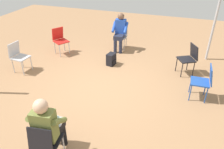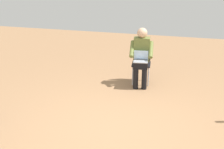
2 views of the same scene
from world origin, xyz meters
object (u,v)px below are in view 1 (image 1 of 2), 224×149
chair_east (18,55)px  person_in_blue (120,30)px  chair_south (121,34)px  backpack_near_laptop_user (111,60)px  chair_southwest (189,57)px  chair_southeast (60,39)px  person_with_laptop (48,125)px  chair_west (204,80)px  chair_north (45,142)px

chair_east → person_in_blue: 3.21m
chair_south → person_in_blue: size_ratio=0.69×
backpack_near_laptop_user → chair_east: bearing=27.0°
chair_southwest → chair_southeast: 4.00m
chair_south → person_with_laptop: (-0.22, 4.73, 0.20)m
chair_southwest → chair_west: size_ratio=1.00×
chair_south → person_in_blue: (-0.01, 0.17, 0.20)m
chair_southeast → person_with_laptop: size_ratio=0.69×
chair_east → chair_southeast: 1.50m
chair_southeast → chair_west: bearing=107.3°
chair_southwest → chair_southeast: (3.99, -0.07, 0.00)m
chair_southeast → chair_southwest: bearing=121.5°
chair_west → chair_east: bearing=91.8°
chair_north → backpack_near_laptop_user: size_ratio=2.36×
chair_south → backpack_near_laptop_user: 1.34m
chair_west → person_with_laptop: bearing=135.3°
chair_southwest → chair_south: size_ratio=1.00×
chair_southeast → backpack_near_laptop_user: size_ratio=2.36×
chair_south → person_with_laptop: 4.74m
chair_southwest → backpack_near_laptop_user: bearing=65.9°
chair_south → chair_north: bearing=89.3°
person_with_laptop → chair_east: bearing=129.7°
chair_east → chair_south: bearing=143.6°
chair_west → person_in_blue: size_ratio=0.69×
chair_southwest → chair_southeast: same height
chair_southeast → chair_west: 4.50m
chair_north → chair_south: bearing=85.4°
chair_southeast → chair_west: (-4.35, 1.18, 0.00)m
chair_southwest → person_with_laptop: size_ratio=0.69×
person_with_laptop → chair_southwest: bearing=53.2°
backpack_near_laptop_user → chair_southeast: bearing=-7.9°
person_with_laptop → backpack_near_laptop_user: size_ratio=3.44×
chair_southwest → chair_west: bearing=168.7°
chair_southwest → backpack_near_laptop_user: 2.19m
chair_southwest → chair_north: bearing=123.2°
chair_east → chair_southeast: bearing=167.2°
chair_north → chair_west: size_ratio=1.00×
chair_southwest → chair_southeast: size_ratio=1.00×
chair_east → chair_southwest: bearing=112.3°
chair_north → chair_southeast: size_ratio=1.00×
person_with_laptop → backpack_near_laptop_user: person_with_laptop is taller
chair_north → person_in_blue: person_in_blue is taller
chair_southeast → person_in_blue: size_ratio=0.69×
chair_southwest → chair_southeast: bearing=60.1°
chair_southwest → chair_east: same height
person_with_laptop → backpack_near_laptop_user: (0.13, -3.43, -0.53)m
chair_southeast → backpack_near_laptop_user: 1.88m
chair_west → backpack_near_laptop_user: bearing=68.6°
chair_southeast → chair_west: same height
chair_north → person_with_laptop: person_with_laptop is taller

